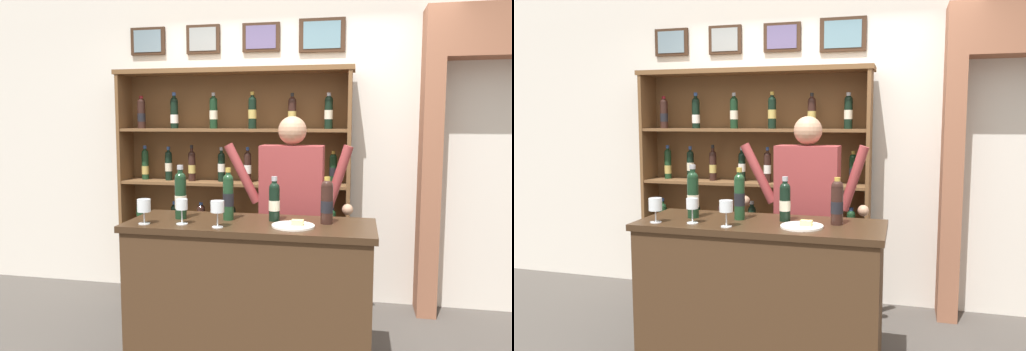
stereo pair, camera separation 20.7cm
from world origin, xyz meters
The scene contains 13 objects.
back_wall centered at (0.00, 1.46, 1.74)m, with size 12.00×0.19×3.49m.
wine_shelf centered at (-0.56, 1.21, 1.07)m, with size 2.07×0.31×2.04m.
archway_doorway centered at (1.68, 1.33, 1.44)m, with size 1.35×0.45×2.48m.
tasting_counter centered at (-0.14, 0.00, 0.48)m, with size 1.54×0.58×0.97m.
shopkeeper centered at (0.04, 0.61, 1.02)m, with size 0.97×0.22×1.63m.
tasting_bottle_chianti centered at (-0.60, 0.02, 1.13)m, with size 0.08×0.08×0.35m.
tasting_bottle_vin_santo centered at (-0.29, 0.04, 1.13)m, with size 0.07×0.07×0.33m.
tasting_bottle_prosecco centered at (0.00, 0.07, 1.10)m, with size 0.07×0.07×0.28m.
tasting_bottle_super_tuscan centered at (0.33, 0.05, 1.11)m, with size 0.08×0.08×0.29m.
wine_glass_spare centered at (-0.76, -0.18, 1.07)m, with size 0.08×0.08×0.15m.
wine_glass_right centered at (-0.30, -0.19, 1.08)m, with size 0.08×0.08×0.16m.
wine_glass_center centered at (-0.53, -0.14, 1.08)m, with size 0.07×0.07×0.16m.
cheese_plate centered at (0.14, -0.08, 0.98)m, with size 0.26×0.26×0.04m.
Camera 1 is at (0.51, -2.91, 1.59)m, focal length 34.24 mm.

